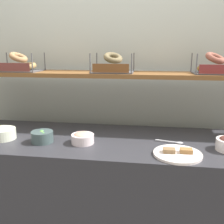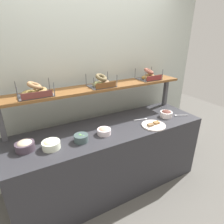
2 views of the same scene
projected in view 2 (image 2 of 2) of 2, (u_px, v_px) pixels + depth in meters
The scene contains 17 objects.
ground_plane at pixel (111, 184), 2.50m from camera, with size 8.00×8.00×0.00m, color #595651.
back_wall at pixel (91, 87), 2.47m from camera, with size 3.48×0.06×2.40m, color #B0B9AE.
deli_counter at pixel (111, 158), 2.33m from camera, with size 2.28×0.70×0.85m, color #2D2D33.
shelf_riser_left at pixel (1, 123), 1.82m from camera, with size 0.05×0.05×0.40m, color #4C4C51.
shelf_riser_right at pixel (165, 92), 2.78m from camera, with size 0.05×0.05×0.40m, color #4C4C51.
upper_shelf at pixel (100, 87), 2.22m from camera, with size 2.24×0.32×0.03m, color brown.
bowl_potato_salad at pixel (51, 144), 1.76m from camera, with size 0.17×0.17×0.09m.
bowl_tuna_salad at pixel (25, 145), 1.73m from camera, with size 0.17×0.17×0.10m.
bowl_veggie_mix at pixel (81, 138), 1.87m from camera, with size 0.14×0.14×0.08m.
bowl_lox_spread at pixel (104, 131), 2.01m from camera, with size 0.15×0.15×0.08m.
bowl_chocolate_spread at pixel (166, 114), 2.42m from camera, with size 0.16×0.16×0.09m.
serving_plate_white at pixel (154, 125), 2.19m from camera, with size 0.28×0.28×0.04m.
serving_spoon_near_plate at pixel (179, 115), 2.46m from camera, with size 0.17×0.09×0.01m.
serving_spoon_by_edge at pixel (143, 119), 2.35m from camera, with size 0.18×0.06×0.01m.
bagel_basket_everything at pixel (35, 91), 1.85m from camera, with size 0.34×0.25×0.15m.
bagel_basket_poppy at pixel (101, 82), 2.18m from camera, with size 0.30×0.26×0.15m.
bagel_basket_cinnamon_raisin at pixel (149, 76), 2.51m from camera, with size 0.30×0.26×0.16m.
Camera 2 is at (-0.92, -1.69, 1.86)m, focal length 29.91 mm.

